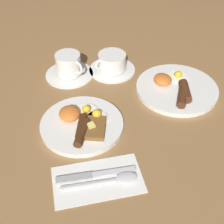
{
  "coord_description": "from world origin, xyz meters",
  "views": [
    {
      "loc": [
        0.63,
        -0.12,
        0.63
      ],
      "look_at": [
        -0.0,
        0.09,
        0.03
      ],
      "focal_mm": 50.0,
      "sensor_mm": 36.0,
      "label": 1
    }
  ],
  "objects": [
    {
      "name": "breakfast_plate_far",
      "position": [
        -0.06,
        0.33,
        0.01
      ],
      "size": [
        0.26,
        0.26,
        0.04
      ],
      "color": "white",
      "rests_on": "ground_plane"
    },
    {
      "name": "spoon",
      "position": [
        0.21,
        0.04,
        0.01
      ],
      "size": [
        0.05,
        0.19,
        0.01
      ],
      "rotation": [
        0.0,
        0.0,
        1.43
      ],
      "color": "silver",
      "rests_on": "napkin"
    },
    {
      "name": "knife",
      "position": [
        0.18,
        -0.02,
        0.01
      ],
      "size": [
        0.04,
        0.2,
        0.01
      ],
      "rotation": [
        0.0,
        0.0,
        1.43
      ],
      "color": "silver",
      "rests_on": "napkin"
    },
    {
      "name": "ground_plane",
      "position": [
        0.0,
        0.0,
        0.0
      ],
      "size": [
        3.0,
        3.0,
        0.0
      ],
      "primitive_type": "plane",
      "color": "olive"
    },
    {
      "name": "teacup_far",
      "position": [
        -0.24,
        0.17,
        0.03
      ],
      "size": [
        0.16,
        0.16,
        0.06
      ],
      "color": "white",
      "rests_on": "ground_plane"
    },
    {
      "name": "napkin",
      "position": [
        0.19,
        -0.01,
        0.0
      ],
      "size": [
        0.14,
        0.23,
        0.01
      ],
      "primitive_type": "cube",
      "rotation": [
        0.0,
        0.0,
        -0.11
      ],
      "color": "white",
      "rests_on": "ground_plane"
    },
    {
      "name": "teacup_near",
      "position": [
        -0.26,
        0.02,
        0.03
      ],
      "size": [
        0.16,
        0.16,
        0.08
      ],
      "color": "white",
      "rests_on": "ground_plane"
    },
    {
      "name": "breakfast_plate_near",
      "position": [
        0.0,
        0.0,
        0.01
      ],
      "size": [
        0.24,
        0.24,
        0.04
      ],
      "color": "white",
      "rests_on": "ground_plane"
    }
  ]
}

